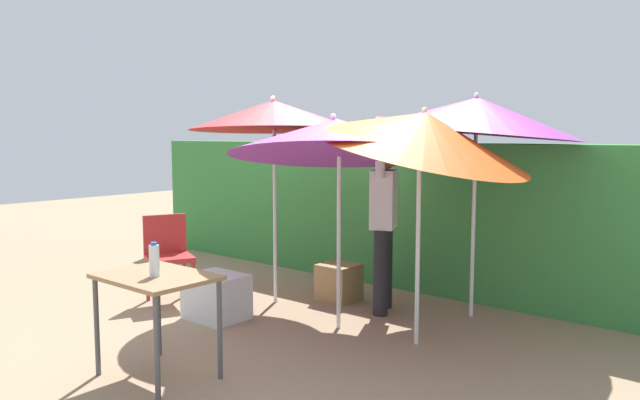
# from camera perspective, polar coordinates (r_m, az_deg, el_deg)

# --- Properties ---
(ground_plane) EXTENTS (24.00, 24.00, 0.00)m
(ground_plane) POSITION_cam_1_polar(r_m,az_deg,el_deg) (5.77, -1.95, -11.18)
(ground_plane) COLOR #9E8466
(hedge_row) EXTENTS (8.00, 0.70, 1.63)m
(hedge_row) POSITION_cam_1_polar(r_m,az_deg,el_deg) (7.10, 8.36, -1.25)
(hedge_row) COLOR #38843D
(hedge_row) RESTS_ON ground_plane
(umbrella_rainbow) EXTENTS (1.93, 1.91, 2.06)m
(umbrella_rainbow) POSITION_cam_1_polar(r_m,az_deg,el_deg) (5.29, 1.52, 5.86)
(umbrella_rainbow) COLOR silver
(umbrella_rainbow) RESTS_ON ground_plane
(umbrella_orange) EXTENTS (1.70, 1.70, 2.11)m
(umbrella_orange) POSITION_cam_1_polar(r_m,az_deg,el_deg) (6.15, -4.39, 7.91)
(umbrella_orange) COLOR silver
(umbrella_orange) RESTS_ON ground_plane
(umbrella_yellow) EXTENTS (1.94, 1.92, 2.16)m
(umbrella_yellow) POSITION_cam_1_polar(r_m,az_deg,el_deg) (5.83, 14.43, 7.66)
(umbrella_yellow) COLOR silver
(umbrella_yellow) RESTS_ON ground_plane
(umbrella_navy) EXTENTS (1.83, 1.80, 2.11)m
(umbrella_navy) POSITION_cam_1_polar(r_m,az_deg,el_deg) (4.95, 9.54, 6.30)
(umbrella_navy) COLOR silver
(umbrella_navy) RESTS_ON ground_plane
(person_vendor) EXTENTS (0.35, 0.54, 1.88)m
(person_vendor) POSITION_cam_1_polar(r_m,az_deg,el_deg) (5.89, 5.98, -1.53)
(person_vendor) COLOR black
(person_vendor) RESTS_ON ground_plane
(chair_plastic) EXTENTS (0.58, 0.58, 0.89)m
(chair_plastic) POSITION_cam_1_polar(r_m,az_deg,el_deg) (6.46, -14.06, -4.80)
(chair_plastic) COLOR #B72D2D
(chair_plastic) RESTS_ON ground_plane
(cooler_box) EXTENTS (0.53, 0.44, 0.42)m
(cooler_box) POSITION_cam_1_polar(r_m,az_deg,el_deg) (5.83, -9.68, -8.92)
(cooler_box) COLOR silver
(cooler_box) RESTS_ON ground_plane
(crate_cardboard) EXTENTS (0.38, 0.36, 0.38)m
(crate_cardboard) POSITION_cam_1_polar(r_m,az_deg,el_deg) (6.38, 1.78, -7.71)
(crate_cardboard) COLOR #9E7A4C
(crate_cardboard) RESTS_ON ground_plane
(folding_table) EXTENTS (0.80, 0.60, 0.74)m
(folding_table) POSITION_cam_1_polar(r_m,az_deg,el_deg) (4.45, -15.07, -7.91)
(folding_table) COLOR #4C4C51
(folding_table) RESTS_ON ground_plane
(bottle_water) EXTENTS (0.07, 0.07, 0.24)m
(bottle_water) POSITION_cam_1_polar(r_m,az_deg,el_deg) (4.36, -15.27, -5.47)
(bottle_water) COLOR silver
(bottle_water) RESTS_ON folding_table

